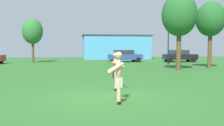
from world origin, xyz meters
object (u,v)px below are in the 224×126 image
(player_with_cap, at_px, (118,75))
(tree_right_field, at_px, (179,15))
(tree_left_field, at_px, (211,20))
(player_in_black, at_px, (116,70))
(car_black_near_post, at_px, (179,56))
(car_blue_far_end, at_px, (125,56))
(tree_behind_players, at_px, (33,31))
(lamp_post, at_px, (168,37))
(frisbee, at_px, (123,98))

(player_with_cap, xyz_separation_m, tree_right_field, (6.88, 10.80, 3.56))
(tree_left_field, xyz_separation_m, tree_right_field, (-3.82, -1.81, 0.08))
(player_in_black, bearing_deg, car_black_near_post, 59.15)
(car_blue_far_end, bearing_deg, player_with_cap, -101.82)
(player_in_black, xyz_separation_m, tree_behind_players, (-7.18, 20.67, 3.04))
(car_blue_far_end, distance_m, lamp_post, 7.28)
(frisbee, height_order, tree_behind_players, tree_behind_players)
(car_black_near_post, height_order, lamp_post, lamp_post)
(car_black_near_post, bearing_deg, lamp_post, -125.08)
(car_black_near_post, xyz_separation_m, tree_right_field, (-5.15, -11.34, 3.68))
(car_blue_far_end, bearing_deg, car_black_near_post, -6.01)
(player_in_black, relative_size, tree_left_field, 0.27)
(tree_right_field, height_order, tree_behind_players, tree_right_field)
(player_in_black, bearing_deg, lamp_post, 60.76)
(frisbee, height_order, car_black_near_post, car_black_near_post)
(lamp_post, bearing_deg, car_black_near_post, 54.92)
(player_with_cap, height_order, tree_left_field, tree_left_field)
(lamp_post, distance_m, tree_behind_players, 16.52)
(player_with_cap, distance_m, car_blue_far_end, 23.40)
(player_with_cap, relative_size, frisbee, 7.08)
(player_with_cap, height_order, player_in_black, player_with_cap)
(player_with_cap, bearing_deg, tree_behind_players, 106.53)
(player_in_black, xyz_separation_m, tree_right_field, (6.58, 8.30, 3.64))
(lamp_post, xyz_separation_m, tree_left_field, (2.29, -4.37, 1.41))
(frisbee, bearing_deg, car_blue_far_end, 78.51)
(frisbee, bearing_deg, tree_right_field, 56.86)
(player_with_cap, height_order, frisbee, player_with_cap)
(player_with_cap, distance_m, car_black_near_post, 25.20)
(car_black_near_post, relative_size, car_blue_far_end, 0.99)
(tree_right_field, xyz_separation_m, tree_behind_players, (-13.76, 12.37, -0.61))
(lamp_post, bearing_deg, tree_left_field, -62.38)
(tree_left_field, distance_m, tree_behind_players, 20.52)
(player_in_black, xyz_separation_m, car_black_near_post, (11.73, 19.64, -0.04))
(tree_behind_players, bearing_deg, car_blue_far_end, -1.32)
(car_blue_far_end, height_order, tree_left_field, tree_left_field)
(car_black_near_post, height_order, car_blue_far_end, same)
(car_black_near_post, distance_m, tree_left_field, 10.27)
(player_with_cap, distance_m, tree_behind_players, 24.35)
(car_blue_far_end, bearing_deg, lamp_post, -58.51)
(player_with_cap, relative_size, car_black_near_post, 0.39)
(player_in_black, height_order, tree_right_field, tree_right_field)
(frisbee, bearing_deg, player_in_black, 89.14)
(car_blue_far_end, bearing_deg, tree_behind_players, 178.68)
(car_black_near_post, bearing_deg, tree_right_field, -114.43)
(player_in_black, height_order, lamp_post, lamp_post)
(player_with_cap, height_order, tree_right_field, tree_right_field)
(tree_right_field, bearing_deg, player_in_black, -128.40)
(player_in_black, distance_m, car_black_near_post, 22.88)
(player_with_cap, relative_size, tree_behind_players, 0.31)
(player_in_black, height_order, tree_behind_players, tree_behind_players)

